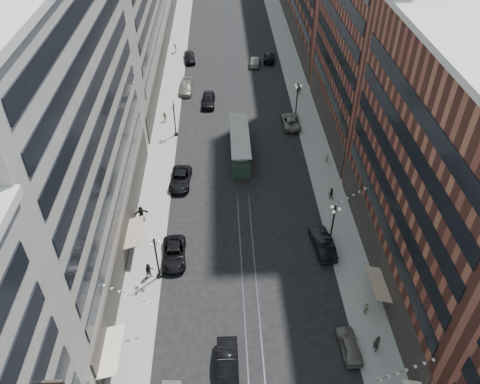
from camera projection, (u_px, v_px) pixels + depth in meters
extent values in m
plane|color=black|center=(237.00, 117.00, 73.27)|extent=(220.00, 220.00, 0.00)
cube|color=gray|center=(171.00, 89.00, 80.57)|extent=(4.00, 180.00, 0.15)
cube|color=gray|center=(298.00, 86.00, 81.30)|extent=(4.00, 180.00, 0.15)
cube|color=#2D2D33|center=(231.00, 88.00, 80.96)|extent=(0.12, 180.00, 0.02)
cube|color=#2D2D33|center=(239.00, 88.00, 81.00)|extent=(0.12, 180.00, 0.02)
cube|color=#9E988C|center=(63.00, 138.00, 42.98)|extent=(8.00, 36.00, 28.00)
cube|color=brown|center=(441.00, 179.00, 41.52)|extent=(8.00, 30.00, 24.00)
cylinder|color=black|center=(160.00, 275.00, 48.08)|extent=(0.56, 0.56, 0.30)
cylinder|color=black|center=(157.00, 259.00, 46.52)|extent=(0.18, 0.18, 5.20)
sphere|color=black|center=(154.00, 239.00, 44.74)|extent=(0.24, 0.24, 0.24)
sphere|color=white|center=(159.00, 242.00, 45.01)|extent=(0.36, 0.36, 0.36)
sphere|color=white|center=(152.00, 239.00, 45.29)|extent=(0.36, 0.36, 0.36)
sphere|color=white|center=(151.00, 245.00, 44.69)|extent=(0.36, 0.36, 0.36)
cylinder|color=black|center=(176.00, 134.00, 68.91)|extent=(0.56, 0.56, 0.30)
cylinder|color=black|center=(175.00, 120.00, 67.36)|extent=(0.18, 0.18, 5.20)
sphere|color=black|center=(173.00, 102.00, 65.58)|extent=(0.24, 0.24, 0.24)
sphere|color=white|center=(176.00, 105.00, 65.85)|extent=(0.36, 0.36, 0.36)
sphere|color=white|center=(172.00, 104.00, 66.13)|extent=(0.36, 0.36, 0.36)
sphere|color=white|center=(171.00, 106.00, 65.53)|extent=(0.36, 0.36, 0.36)
cylinder|color=black|center=(330.00, 242.00, 51.78)|extent=(0.56, 0.56, 0.30)
cylinder|color=black|center=(332.00, 226.00, 50.22)|extent=(0.18, 0.18, 5.20)
sphere|color=black|center=(336.00, 206.00, 48.44)|extent=(0.24, 0.24, 0.24)
sphere|color=white|center=(339.00, 209.00, 48.71)|extent=(0.36, 0.36, 0.36)
sphere|color=white|center=(332.00, 207.00, 48.99)|extent=(0.36, 0.36, 0.36)
sphere|color=white|center=(334.00, 212.00, 48.39)|extent=(0.36, 0.36, 0.36)
cylinder|color=black|center=(295.00, 114.00, 73.38)|extent=(0.56, 0.56, 0.30)
cylinder|color=black|center=(297.00, 100.00, 71.83)|extent=(0.18, 0.18, 5.20)
sphere|color=black|center=(298.00, 84.00, 70.05)|extent=(0.24, 0.24, 0.24)
sphere|color=white|center=(301.00, 86.00, 70.32)|extent=(0.36, 0.36, 0.36)
sphere|color=white|center=(296.00, 85.00, 70.60)|extent=(0.36, 0.36, 0.36)
sphere|color=white|center=(297.00, 87.00, 70.00)|extent=(0.36, 0.36, 0.36)
cube|color=#253A2D|center=(240.00, 147.00, 64.71)|extent=(2.39, 11.46, 2.48)
cube|color=gray|center=(240.00, 137.00, 63.74)|extent=(1.53, 10.50, 0.57)
cube|color=gray|center=(240.00, 135.00, 63.50)|extent=(2.58, 11.65, 0.14)
cylinder|color=black|center=(241.00, 170.00, 61.97)|extent=(2.20, 0.67, 0.67)
cylinder|color=black|center=(239.00, 135.00, 68.61)|extent=(2.20, 0.67, 0.67)
imported|color=black|center=(174.00, 254.00, 49.81)|extent=(2.68, 5.42, 1.48)
imported|color=#635F58|center=(349.00, 345.00, 41.37)|extent=(1.88, 4.25, 1.42)
imported|color=black|center=(228.00, 365.00, 39.72)|extent=(1.85, 5.25, 1.73)
imported|color=black|center=(149.00, 271.00, 47.48)|extent=(1.07, 0.86, 1.93)
imported|color=#B4A995|center=(366.00, 308.00, 44.18)|extent=(0.67, 0.97, 1.51)
imported|color=black|center=(180.00, 179.00, 59.81)|extent=(2.88, 5.64, 1.53)
imported|color=slate|center=(186.00, 88.00, 79.35)|extent=(2.27, 5.41, 1.56)
imported|color=black|center=(189.00, 57.00, 88.96)|extent=(2.52, 5.14, 1.69)
imported|color=black|center=(323.00, 243.00, 50.82)|extent=(2.41, 5.49, 1.75)
imported|color=slate|center=(291.00, 121.00, 70.89)|extent=(2.56, 5.50, 1.52)
imported|color=black|center=(269.00, 57.00, 89.20)|extent=(2.67, 5.32, 1.48)
imported|color=black|center=(208.00, 100.00, 75.84)|extent=(2.26, 5.23, 1.76)
imported|color=#636158|center=(255.00, 62.00, 87.63)|extent=(1.98, 4.49, 1.43)
imported|color=black|center=(141.00, 213.00, 54.33)|extent=(1.79, 0.96, 1.86)
imported|color=#ABA28D|center=(165.00, 117.00, 71.57)|extent=(0.99, 0.56, 1.60)
imported|color=black|center=(331.00, 193.00, 57.34)|extent=(0.79, 0.50, 1.54)
imported|color=#AB9F8E|center=(327.00, 157.00, 63.07)|extent=(0.78, 0.70, 1.80)
imported|color=black|center=(299.00, 90.00, 78.38)|extent=(1.08, 0.53, 1.62)
imported|color=beige|center=(175.00, 48.00, 91.78)|extent=(0.99, 1.34, 1.92)
imported|color=black|center=(377.00, 344.00, 41.05)|extent=(0.65, 0.80, 1.89)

